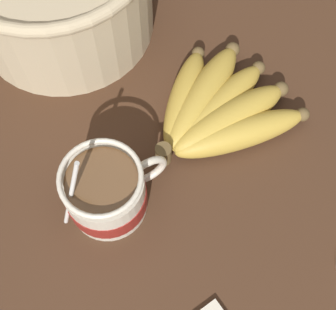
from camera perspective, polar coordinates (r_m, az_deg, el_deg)
The scene contains 3 objects.
table at distance 62.01cm, azimuth -1.58°, elevation 0.02°, with size 120.99×120.99×3.27cm.
coffee_mug at distance 54.44cm, azimuth -7.52°, elevation -4.55°, with size 13.74×9.52×14.17cm.
banana_bunch at distance 61.13cm, azimuth 5.88°, elevation 5.45°, with size 20.11×18.37×4.50cm.
Camera 1 is at (-11.25, -23.89, 57.74)cm, focal length 50.00 mm.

